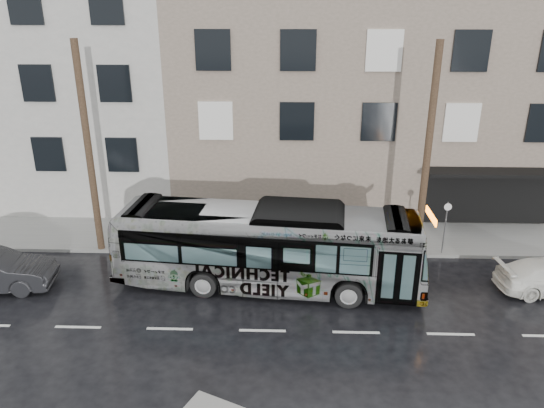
{
  "coord_description": "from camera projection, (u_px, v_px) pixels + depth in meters",
  "views": [
    {
      "loc": [
        0.82,
        -17.73,
        10.76
      ],
      "look_at": [
        0.17,
        2.5,
        2.69
      ],
      "focal_mm": 35.0,
      "sensor_mm": 36.0,
      "label": 1
    }
  ],
  "objects": [
    {
      "name": "building_taupe",
      "position": [
        363.0,
        93.0,
        30.08
      ],
      "size": [
        20.0,
        12.0,
        11.0
      ],
      "primitive_type": "cube",
      "color": "gray",
      "rests_on": "ground"
    },
    {
      "name": "utility_pole_rear",
      "position": [
        89.0,
        151.0,
        22.04
      ],
      "size": [
        0.3,
        0.3,
        9.0
      ],
      "primitive_type": "cylinder",
      "color": "brown",
      "rests_on": "sidewalk"
    },
    {
      "name": "ground",
      "position": [
        266.0,
        292.0,
        20.47
      ],
      "size": [
        120.0,
        120.0,
        0.0
      ],
      "primitive_type": "plane",
      "color": "black",
      "rests_on": "ground"
    },
    {
      "name": "sidewalk",
      "position": [
        270.0,
        237.0,
        24.99
      ],
      "size": [
        90.0,
        3.6,
        0.15
      ],
      "primitive_type": "cube",
      "color": "gray",
      "rests_on": "ground"
    },
    {
      "name": "sign_post",
      "position": [
        445.0,
        228.0,
        22.81
      ],
      "size": [
        0.06,
        0.06,
        2.4
      ],
      "primitive_type": "cylinder",
      "color": "slate",
      "rests_on": "sidewalk"
    },
    {
      "name": "utility_pole_front",
      "position": [
        427.0,
        154.0,
        21.62
      ],
      "size": [
        0.3,
        0.3,
        9.0
      ],
      "primitive_type": "cylinder",
      "color": "brown",
      "rests_on": "sidewalk"
    },
    {
      "name": "bus",
      "position": [
        268.0,
        247.0,
        20.43
      ],
      "size": [
        12.13,
        3.98,
        3.32
      ],
      "primitive_type": "imported",
      "rotation": [
        0.0,
        0.0,
        1.47
      ],
      "color": "#B2B2B2",
      "rests_on": "ground"
    }
  ]
}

